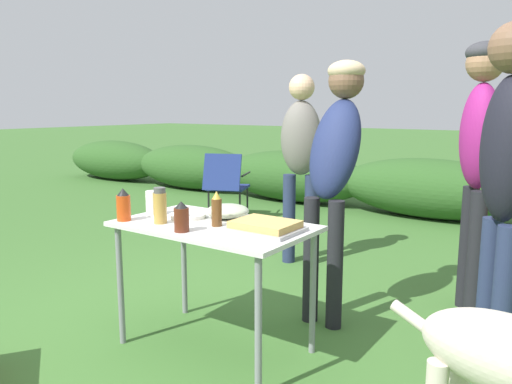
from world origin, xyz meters
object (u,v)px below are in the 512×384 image
folding_table (214,237)px  paper_cup_stack (152,203)px  plate_stack (187,216)px  bbq_sauce_bottle (181,217)px  standing_person_in_olive_jacket (506,168)px  standing_person_in_navy_coat (479,144)px  spice_jar (160,206)px  hot_sauce_bottle (123,205)px  food_tray (265,226)px  beer_bottle (217,210)px  standing_person_in_red_jacket (301,151)px  mixing_bowl (228,211)px  standing_person_in_dark_puffer (335,155)px  camp_chair_green_behind_table (226,182)px

folding_table → paper_cup_stack: bearing=-176.4°
plate_stack → bbq_sauce_bottle: (0.20, -0.26, 0.06)m
standing_person_in_olive_jacket → standing_person_in_navy_coat: bearing=165.0°
spice_jar → hot_sauce_bottle: size_ratio=1.08×
hot_sauce_bottle → bbq_sauce_bottle: bearing=0.0°
food_tray → beer_bottle: beer_bottle is taller
bbq_sauce_bottle → spice_jar: spice_jar is taller
paper_cup_stack → standing_person_in_red_jacket: standing_person_in_red_jacket is taller
beer_bottle → standing_person_in_red_jacket: (-0.46, 1.72, 0.18)m
hot_sauce_bottle → standing_person_in_olive_jacket: 2.01m
mixing_bowl → beer_bottle: size_ratio=1.31×
folding_table → paper_cup_stack: paper_cup_stack is taller
folding_table → hot_sauce_bottle: hot_sauce_bottle is taller
beer_bottle → standing_person_in_olive_jacket: size_ratio=0.11×
standing_person_in_red_jacket → hot_sauce_bottle: bearing=-114.6°
bbq_sauce_bottle → standing_person_in_dark_puffer: (0.39, 1.00, 0.27)m
camp_chair_green_behind_table → standing_person_in_navy_coat: bearing=-45.2°
plate_stack → standing_person_in_red_jacket: 1.69m
standing_person_in_navy_coat → standing_person_in_red_jacket: (-1.50, 0.29, -0.14)m
hot_sauce_bottle → camp_chair_green_behind_table: bearing=118.2°
spice_jar → hot_sauce_bottle: bearing=-162.0°
plate_stack → spice_jar: 0.21m
plate_stack → paper_cup_stack: 0.24m
beer_bottle → spice_jar: 0.33m
beer_bottle → standing_person_in_olive_jacket: 1.45m
standing_person_in_dark_puffer → standing_person_in_navy_coat: (0.72, 0.63, 0.06)m
mixing_bowl → standing_person_in_red_jacket: (-0.38, 1.52, 0.23)m
spice_jar → bbq_sauce_bottle: bearing=-17.3°
standing_person_in_dark_puffer → standing_person_in_navy_coat: standing_person_in_navy_coat is taller
standing_person_in_olive_jacket → standing_person_in_red_jacket: size_ratio=1.06×
folding_table → standing_person_in_navy_coat: (1.09, 1.40, 0.49)m
folding_table → bbq_sauce_bottle: size_ratio=6.79×
food_tray → camp_chair_green_behind_table: 3.60m
standing_person_in_red_jacket → camp_chair_green_behind_table: size_ratio=2.00×
mixing_bowl → camp_chair_green_behind_table: bearing=128.5°
spice_jar → camp_chair_green_behind_table: bearing=122.0°
paper_cup_stack → camp_chair_green_behind_table: paper_cup_stack is taller
mixing_bowl → hot_sauce_bottle: size_ratio=1.35×
standing_person_in_red_jacket → standing_person_in_navy_coat: bearing=-33.7°
standing_person_in_dark_puffer → food_tray: bearing=-90.0°
plate_stack → standing_person_in_dark_puffer: 1.00m
folding_table → beer_bottle: size_ratio=5.66×
paper_cup_stack → hot_sauce_bottle: hot_sauce_bottle is taller
mixing_bowl → camp_chair_green_behind_table: size_ratio=0.31×
plate_stack → paper_cup_stack: bearing=-165.7°
food_tray → standing_person_in_red_jacket: (-0.74, 1.67, 0.24)m
food_tray → hot_sauce_bottle: 0.85m
plate_stack → hot_sauce_bottle: 0.37m
spice_jar → food_tray: bearing=17.3°
paper_cup_stack → hot_sauce_bottle: bearing=-96.7°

